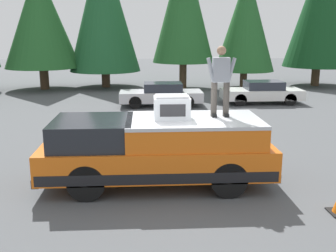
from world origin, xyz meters
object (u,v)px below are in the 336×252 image
Objects in this scene: person_on_truck_bed at (221,79)px; parked_car_white at (262,92)px; pickup_truck at (157,150)px; parked_car_silver at (161,94)px; compressor_unit at (172,107)px.

person_on_truck_bed reaches higher than parked_car_white.
parked_car_silver is (10.51, -0.55, -0.29)m from pickup_truck.
compressor_unit is at bearing -89.53° from pickup_truck.
parked_car_white is (10.92, -5.79, -0.29)m from pickup_truck.
parked_car_white is (10.71, -4.25, -1.97)m from person_on_truck_bed.
compressor_unit is at bearing 153.53° from parked_car_white.
parked_car_white is at bearing -85.60° from parked_car_silver.
pickup_truck is 1.11m from compressor_unit.
person_on_truck_bed is 10.54m from parked_car_silver.
parked_car_silver is at bearing 5.49° from person_on_truck_bed.
parked_car_white and parked_car_silver have the same top height.
pickup_truck is 6.60× the size of compressor_unit.
person_on_truck_bed is at bearing -80.16° from compressor_unit.
pickup_truck is 1.35× the size of parked_car_white.
person_on_truck_bed is at bearing -82.29° from pickup_truck.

